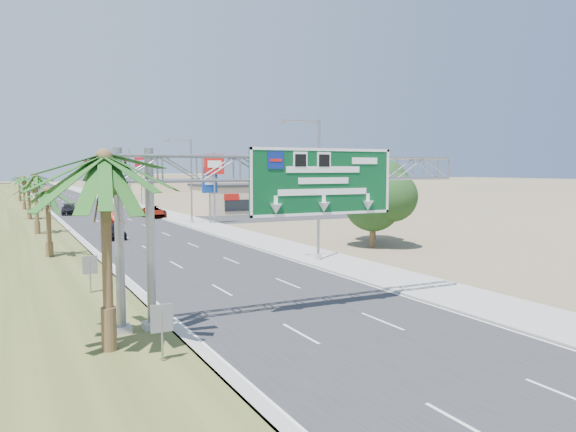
# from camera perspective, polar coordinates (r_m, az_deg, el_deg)

# --- Properties ---
(ground) EXTENTS (600.00, 600.00, 0.00)m
(ground) POSITION_cam_1_polar(r_m,az_deg,el_deg) (18.66, 17.68, -16.10)
(ground) COLOR #8C7A59
(ground) RESTS_ON ground
(road) EXTENTS (12.00, 300.00, 0.02)m
(road) POSITION_cam_1_polar(r_m,az_deg,el_deg) (123.11, -21.15, 1.48)
(road) COLOR #28282B
(road) RESTS_ON ground
(sidewalk_right) EXTENTS (4.00, 300.00, 0.10)m
(sidewalk_right) POSITION_cam_1_polar(r_m,az_deg,el_deg) (124.25, -17.24, 1.64)
(sidewalk_right) COLOR #9E9B93
(sidewalk_right) RESTS_ON ground
(median_grass) EXTENTS (7.00, 300.00, 0.12)m
(median_grass) POSITION_cam_1_polar(r_m,az_deg,el_deg) (122.51, -25.80, 1.33)
(median_grass) COLOR #444E22
(median_grass) RESTS_ON ground
(sign_gantry) EXTENTS (16.75, 1.24, 7.50)m
(sign_gantry) POSITION_cam_1_polar(r_m,az_deg,el_deg) (24.95, 0.00, 3.62)
(sign_gantry) COLOR gray
(sign_gantry) RESTS_ON ground
(palm_near) EXTENTS (5.70, 5.70, 8.35)m
(palm_near) POSITION_cam_1_polar(r_m,az_deg,el_deg) (20.56, -18.17, 5.54)
(palm_near) COLOR brown
(palm_near) RESTS_ON ground
(palm_row_b) EXTENTS (3.99, 3.99, 5.95)m
(palm_row_b) POSITION_cam_1_polar(r_m,az_deg,el_deg) (44.44, -23.24, 2.28)
(palm_row_b) COLOR brown
(palm_row_b) RESTS_ON ground
(palm_row_c) EXTENTS (3.99, 3.99, 6.75)m
(palm_row_c) POSITION_cam_1_polar(r_m,az_deg,el_deg) (60.39, -24.27, 3.56)
(palm_row_c) COLOR brown
(palm_row_c) RESTS_ON ground
(palm_row_d) EXTENTS (3.99, 3.99, 5.45)m
(palm_row_d) POSITION_cam_1_polar(r_m,az_deg,el_deg) (78.39, -24.87, 2.83)
(palm_row_d) COLOR brown
(palm_row_d) RESTS_ON ground
(palm_row_e) EXTENTS (3.99, 3.99, 6.15)m
(palm_row_e) POSITION_cam_1_polar(r_m,az_deg,el_deg) (97.36, -25.30, 3.52)
(palm_row_e) COLOR brown
(palm_row_e) RESTS_ON ground
(palm_row_f) EXTENTS (3.99, 3.99, 5.75)m
(palm_row_f) POSITION_cam_1_polar(r_m,az_deg,el_deg) (122.36, -25.65, 3.51)
(palm_row_f) COLOR brown
(palm_row_f) RESTS_ON ground
(streetlight_near) EXTENTS (3.27, 0.44, 10.00)m
(streetlight_near) POSITION_cam_1_polar(r_m,az_deg,el_deg) (39.59, 2.87, 2.11)
(streetlight_near) COLOR gray
(streetlight_near) RESTS_ON ground
(streetlight_mid) EXTENTS (3.27, 0.44, 10.00)m
(streetlight_mid) POSITION_cam_1_polar(r_m,az_deg,el_deg) (67.28, -9.95, 3.18)
(streetlight_mid) COLOR gray
(streetlight_mid) RESTS_ON ground
(streetlight_far) EXTENTS (3.27, 0.44, 10.00)m
(streetlight_far) POSITION_cam_1_polar(r_m,az_deg,el_deg) (102.24, -15.88, 3.62)
(streetlight_far) COLOR gray
(streetlight_far) RESTS_ON ground
(signal_mast) EXTENTS (10.28, 0.71, 8.00)m
(signal_mast) POSITION_cam_1_polar(r_m,az_deg,el_deg) (86.11, -15.21, 3.54)
(signal_mast) COLOR gray
(signal_mast) RESTS_ON ground
(store_building) EXTENTS (18.00, 10.00, 4.00)m
(store_building) POSITION_cam_1_polar(r_m,az_deg,el_deg) (85.64, -3.25, 1.79)
(store_building) COLOR #CFB28C
(store_building) RESTS_ON ground
(oak_near) EXTENTS (4.50, 4.50, 6.80)m
(oak_near) POSITION_cam_1_polar(r_m,az_deg,el_deg) (47.13, 8.59, 2.30)
(oak_near) COLOR brown
(oak_near) RESTS_ON ground
(oak_far) EXTENTS (3.50, 3.50, 5.60)m
(oak_far) POSITION_cam_1_polar(r_m,az_deg,el_deg) (52.15, 8.72, 1.76)
(oak_far) COLOR brown
(oak_far) RESTS_ON ground
(median_signback_a) EXTENTS (0.75, 0.08, 2.08)m
(median_signback_a) POSITION_cam_1_polar(r_m,az_deg,el_deg) (19.56, -12.69, -10.52)
(median_signback_a) COLOR gray
(median_signback_a) RESTS_ON ground
(median_signback_b) EXTENTS (0.75, 0.08, 2.08)m
(median_signback_b) POSITION_cam_1_polar(r_m,az_deg,el_deg) (30.99, -19.47, -4.98)
(median_signback_b) COLOR gray
(median_signback_b) RESTS_ON ground
(building_distant_right) EXTENTS (20.00, 12.00, 5.00)m
(building_distant_right) POSITION_cam_1_polar(r_m,az_deg,el_deg) (158.15, -11.41, 3.30)
(building_distant_right) COLOR #CFB28C
(building_distant_right) RESTS_ON ground
(car_left_lane) EXTENTS (1.93, 4.40, 1.48)m
(car_left_lane) POSITION_cam_1_polar(r_m,az_deg,el_deg) (54.95, -17.33, -1.47)
(car_left_lane) COLOR black
(car_left_lane) RESTS_ON ground
(car_mid_lane) EXTENTS (2.05, 4.41, 1.40)m
(car_mid_lane) POSITION_cam_1_polar(r_m,az_deg,el_deg) (70.84, -17.43, -0.13)
(car_mid_lane) COLOR maroon
(car_mid_lane) RESTS_ON ground
(car_right_lane) EXTENTS (2.62, 5.55, 1.53)m
(car_right_lane) POSITION_cam_1_polar(r_m,az_deg,el_deg) (77.31, -13.50, 0.41)
(car_right_lane) COLOR gray
(car_right_lane) RESTS_ON ground
(car_far) EXTENTS (2.59, 5.27, 1.47)m
(car_far) POSITION_cam_1_polar(r_m,az_deg,el_deg) (85.88, -21.36, 0.63)
(car_far) COLOR black
(car_far) RESTS_ON ground
(pole_sign_red_near) EXTENTS (2.41, 0.43, 8.49)m
(pole_sign_red_near) POSITION_cam_1_polar(r_m,az_deg,el_deg) (67.06, -7.51, 4.86)
(pole_sign_red_near) COLOR gray
(pole_sign_red_near) RESTS_ON ground
(pole_sign_blue) EXTENTS (2.01, 0.77, 6.88)m
(pole_sign_blue) POSITION_cam_1_polar(r_m,az_deg,el_deg) (67.29, -7.96, 3.43)
(pole_sign_blue) COLOR gray
(pole_sign_blue) RESTS_ON ground
(pole_sign_red_far) EXTENTS (2.22, 0.47, 8.83)m
(pole_sign_red_far) POSITION_cam_1_polar(r_m,az_deg,el_deg) (102.90, -14.70, 4.94)
(pole_sign_red_far) COLOR gray
(pole_sign_red_far) RESTS_ON ground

